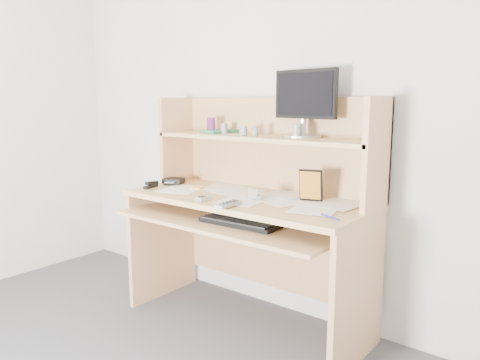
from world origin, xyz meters
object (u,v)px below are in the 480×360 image
Objects in this scene: keyboard at (240,222)px; game_case at (311,185)px; desk at (254,204)px; monitor at (305,101)px; tv_remote at (229,204)px.

game_case reaches higher than keyboard.
monitor is (0.24, 0.14, 0.58)m from desk.
desk is at bearing 101.93° from tv_remote.
keyboard is at bearing -95.96° from monitor.
desk reaches higher than keyboard.
tv_remote is at bearing -96.57° from monitor.
desk is 3.22× the size of keyboard.
keyboard is at bearing -67.98° from desk.
desk is at bearing 109.07° from keyboard.
desk is 8.14× the size of game_case.
desk is 0.35m from tv_remote.
game_case is (0.27, 0.35, 0.08)m from tv_remote.
desk reaches higher than tv_remote.
desk is 8.24× the size of tv_remote.
keyboard is (0.11, -0.27, -0.03)m from desk.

